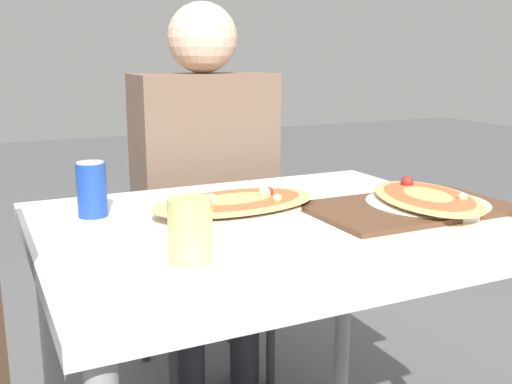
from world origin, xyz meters
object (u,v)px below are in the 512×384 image
at_px(chair_far_seated, 195,221).
at_px(pizza_second, 427,200).
at_px(soda_can, 92,189).
at_px(dining_table, 270,256).
at_px(person_seated, 206,167).
at_px(pizza_main, 236,204).
at_px(drink_glass, 190,230).

xyz_separation_m(chair_far_seated, pizza_second, (0.30, -0.81, 0.22)).
relative_size(chair_far_seated, soda_can, 7.62).
bearing_deg(pizza_second, dining_table, 171.19).
relative_size(soda_can, pizza_second, 0.29).
bearing_deg(person_seated, chair_far_seated, -90.00).
xyz_separation_m(person_seated, soda_can, (-0.44, -0.43, 0.06)).
height_order(dining_table, chair_far_seated, chair_far_seated).
distance_m(dining_table, soda_can, 0.43).
bearing_deg(pizza_second, person_seated, 113.66).
bearing_deg(person_seated, pizza_main, 76.29).
bearing_deg(soda_can, dining_table, -30.46).
height_order(soda_can, pizza_second, soda_can).
distance_m(person_seated, pizza_main, 0.55).
bearing_deg(dining_table, pizza_main, 112.71).
relative_size(pizza_main, drink_glass, 3.70).
bearing_deg(dining_table, person_seated, 81.91).
relative_size(person_seated, pizza_main, 2.93).
bearing_deg(pizza_main, person_seated, 76.29).
bearing_deg(pizza_main, chair_far_seated, 78.67).
distance_m(chair_far_seated, person_seated, 0.24).
bearing_deg(pizza_second, soda_can, 160.29).
height_order(dining_table, soda_can, soda_can).
relative_size(dining_table, soda_can, 8.01).
bearing_deg(drink_glass, pizza_second, 10.60).
xyz_separation_m(dining_table, person_seated, (0.09, 0.63, 0.09)).
distance_m(soda_can, pizza_second, 0.78).
height_order(dining_table, drink_glass, drink_glass).
relative_size(soda_can, drink_glass, 1.08).
distance_m(drink_glass, pizza_second, 0.65).
distance_m(chair_far_seated, pizza_main, 0.70).
distance_m(person_seated, drink_glass, 0.88).
bearing_deg(drink_glass, soda_can, 104.35).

